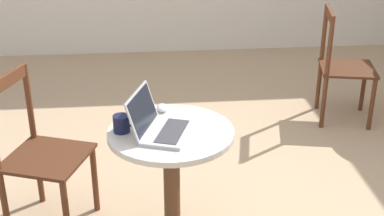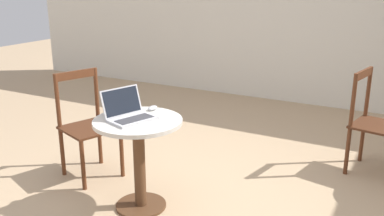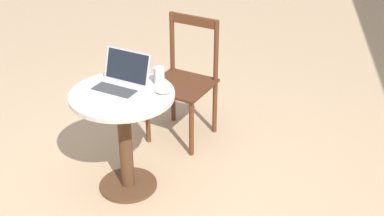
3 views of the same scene
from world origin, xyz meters
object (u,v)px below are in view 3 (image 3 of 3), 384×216
at_px(mug, 133,70).
at_px(drinking_glass, 159,76).
at_px(chair_near_left, 185,81).
at_px(cafe_table_near, 124,121).
at_px(laptop, 120,82).
at_px(mouse, 162,91).

bearing_deg(mug, drinking_glass, 66.69).
relative_size(chair_near_left, mug, 7.59).
relative_size(cafe_table_near, laptop, 1.81).
bearing_deg(drinking_glass, chair_near_left, 173.53).
distance_m(chair_near_left, drinking_glass, 0.65).
xyz_separation_m(cafe_table_near, laptop, (-0.06, -0.03, 0.24)).
distance_m(chair_near_left, mouse, 0.75).
height_order(laptop, mouse, laptop).
bearing_deg(laptop, drinking_glass, 115.74).
distance_m(mouse, drinking_glass, 0.15).
bearing_deg(mouse, chair_near_left, 178.62).
bearing_deg(cafe_table_near, laptop, -155.68).
distance_m(cafe_table_near, laptop, 0.25).
height_order(laptop, mug, laptop).
distance_m(cafe_table_near, chair_near_left, 0.78).
height_order(chair_near_left, mouse, chair_near_left).
relative_size(mouse, mug, 0.82).
height_order(chair_near_left, laptop, laptop).
distance_m(laptop, mouse, 0.28).
bearing_deg(chair_near_left, drinking_glass, -6.47).
height_order(mug, drinking_glass, drinking_glass).
xyz_separation_m(laptop, drinking_glass, (-0.11, 0.23, 0.01)).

